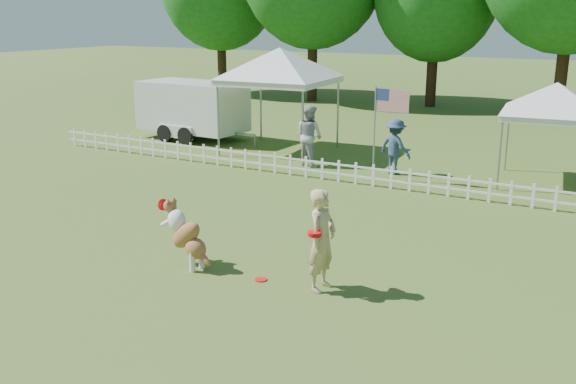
% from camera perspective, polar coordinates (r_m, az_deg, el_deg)
% --- Properties ---
extents(ground, '(120.00, 120.00, 0.00)m').
position_cam_1_polar(ground, '(11.36, -7.10, -7.42)').
color(ground, '#34531A').
rests_on(ground, ground).
extents(picket_fence, '(22.00, 0.08, 0.60)m').
position_cam_1_polar(picket_fence, '(17.10, 6.81, 1.57)').
color(picket_fence, white).
rests_on(picket_fence, ground).
extents(handler, '(0.44, 0.64, 1.72)m').
position_cam_1_polar(handler, '(10.47, 3.04, -4.30)').
color(handler, tan).
rests_on(handler, ground).
extents(dog, '(1.21, 0.62, 1.19)m').
position_cam_1_polar(dog, '(11.61, -8.98, -3.82)').
color(dog, brown).
rests_on(dog, ground).
extents(frisbee_on_turf, '(0.25, 0.25, 0.02)m').
position_cam_1_polar(frisbee_on_turf, '(11.11, -2.43, -7.78)').
color(frisbee_on_turf, red).
rests_on(frisbee_on_turf, ground).
extents(canopy_tent_left, '(3.40, 3.40, 3.30)m').
position_cam_1_polar(canopy_tent_left, '(21.06, -0.73, 8.05)').
color(canopy_tent_left, silver).
rests_on(canopy_tent_left, ground).
extents(canopy_tent_right, '(2.83, 2.83, 2.64)m').
position_cam_1_polar(canopy_tent_right, '(18.31, 22.41, 4.69)').
color(canopy_tent_right, silver).
rests_on(canopy_tent_right, ground).
extents(cargo_trailer, '(4.88, 2.33, 2.10)m').
position_cam_1_polar(cargo_trailer, '(23.55, -8.48, 7.23)').
color(cargo_trailer, silver).
rests_on(cargo_trailer, ground).
extents(flag_pole, '(0.98, 0.13, 2.55)m').
position_cam_1_polar(flag_pole, '(17.50, 7.68, 5.13)').
color(flag_pole, gray).
rests_on(flag_pole, ground).
extents(spectator_a, '(1.05, 0.93, 1.82)m').
position_cam_1_polar(spectator_a, '(19.14, 1.91, 5.05)').
color(spectator_a, '#A3A4A8').
rests_on(spectator_a, ground).
extents(spectator_b, '(1.15, 0.89, 1.57)m').
position_cam_1_polar(spectator_b, '(18.37, 9.51, 4.00)').
color(spectator_b, navy).
rests_on(spectator_b, ground).
extents(tree_center_left, '(6.00, 6.00, 9.80)m').
position_cam_1_polar(tree_center_left, '(32.23, 13.02, 16.10)').
color(tree_center_left, '#164E16').
rests_on(tree_center_left, ground).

